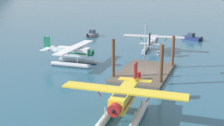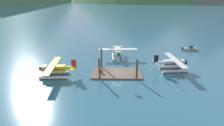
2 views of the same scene
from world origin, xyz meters
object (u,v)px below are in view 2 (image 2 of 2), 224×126
(seaplane_silver_stbd_fwd, at_px, (174,64))
(seaplane_yellow_port_aft, at_px, (54,70))
(boat_grey_open_east, at_px, (190,49))
(seaplane_white_bow_centre, at_px, (118,53))
(flagpole, at_px, (110,56))
(fuel_drum, at_px, (101,71))

(seaplane_silver_stbd_fwd, relative_size, seaplane_yellow_port_aft, 1.00)
(seaplane_yellow_port_aft, xyz_separation_m, boat_grey_open_east, (36.52, 20.04, -1.09))
(seaplane_yellow_port_aft, height_order, boat_grey_open_east, seaplane_yellow_port_aft)
(seaplane_white_bow_centre, bearing_deg, flagpole, -99.57)
(fuel_drum, distance_m, seaplane_silver_stbd_fwd, 16.60)
(seaplane_white_bow_centre, bearing_deg, boat_grey_open_east, 18.92)
(seaplane_silver_stbd_fwd, bearing_deg, fuel_drum, -172.59)
(seaplane_yellow_port_aft, bearing_deg, boat_grey_open_east, 28.76)
(seaplane_white_bow_centre, xyz_separation_m, seaplane_yellow_port_aft, (-13.66, -12.20, 0.00))
(flagpole, bearing_deg, seaplane_yellow_port_aft, -173.49)
(seaplane_silver_stbd_fwd, bearing_deg, seaplane_yellow_port_aft, -172.02)
(seaplane_white_bow_centre, xyz_separation_m, seaplane_silver_stbd_fwd, (12.60, -8.52, 0.00))
(flagpole, bearing_deg, seaplane_white_bow_centre, 80.43)
(seaplane_silver_stbd_fwd, distance_m, seaplane_yellow_port_aft, 26.52)
(flagpole, height_order, seaplane_white_bow_centre, flagpole)
(seaplane_yellow_port_aft, bearing_deg, seaplane_white_bow_centre, 41.78)
(flagpole, xyz_separation_m, seaplane_silver_stbd_fwd, (14.43, 2.33, -2.59))
(flagpole, relative_size, seaplane_white_bow_centre, 0.60)
(seaplane_white_bow_centre, xyz_separation_m, boat_grey_open_east, (22.86, 7.84, -1.09))
(flagpole, distance_m, seaplane_white_bow_centre, 11.31)
(fuel_drum, xyz_separation_m, seaplane_white_bow_centre, (3.83, 10.66, 0.84))
(seaplane_white_bow_centre, height_order, seaplane_yellow_port_aft, same)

